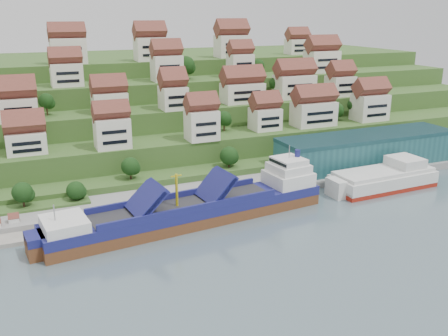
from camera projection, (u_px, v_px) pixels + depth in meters
name	position (u px, v px, depth m)	size (l,w,h in m)	color
ground	(242.00, 213.00, 128.16)	(300.00, 300.00, 0.00)	slate
quay	(282.00, 182.00, 148.45)	(180.00, 14.00, 2.20)	gray
hillside	(142.00, 105.00, 215.92)	(260.00, 128.00, 31.00)	#2D4C1E
hillside_village	(180.00, 86.00, 175.56)	(156.00, 64.51, 29.25)	silver
hillside_trees	(186.00, 117.00, 162.42)	(141.75, 62.71, 30.75)	#1A3F15
warehouse	(367.00, 149.00, 160.28)	(60.00, 15.00, 10.00)	#21555A
flagpole	(285.00, 169.00, 141.62)	(1.28, 0.16, 8.00)	gray
cargo_ship	(198.00, 210.00, 122.34)	(71.48, 18.66, 15.59)	brown
second_ship	(385.00, 179.00, 145.76)	(31.97, 12.84, 9.15)	maroon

